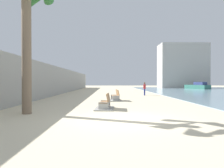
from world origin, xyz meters
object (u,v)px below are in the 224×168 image
(palm_tree, at_px, (26,10))
(boat_distant, at_px, (198,86))
(person_walking, at_px, (145,88))
(bench_near, at_px, (105,105))
(bench_far, at_px, (115,98))

(palm_tree, height_order, boat_distant, palm_tree)
(person_walking, bearing_deg, bench_near, -109.73)
(bench_far, relative_size, person_walking, 1.35)
(bench_near, height_order, person_walking, person_walking)
(bench_near, xyz_separation_m, boat_distant, (20.05, 34.03, 0.39))
(person_walking, xyz_separation_m, boat_distant, (15.41, 21.11, -0.31))
(bench_near, relative_size, boat_distant, 0.34)
(bench_far, bearing_deg, boat_distant, 55.76)
(boat_distant, bearing_deg, person_walking, -126.14)
(palm_tree, bearing_deg, bench_far, 57.12)
(bench_far, relative_size, boat_distant, 0.35)
(bench_near, relative_size, bench_far, 0.99)
(person_walking, height_order, boat_distant, person_walking)
(bench_near, bearing_deg, palm_tree, -155.40)
(person_walking, distance_m, boat_distant, 26.14)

